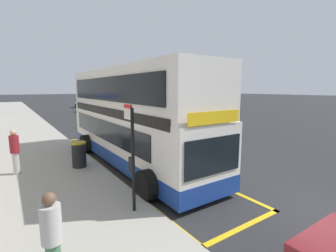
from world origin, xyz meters
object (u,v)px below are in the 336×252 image
Objects in this scene: double_decker_bus at (131,120)px; bus_stop_sign at (132,151)px; parked_car_teal_behind at (89,107)px; parked_car_white_distant at (83,103)px; pedestrian_waiting_near_sign at (15,150)px; litter_bin at (79,154)px; pedestrian_further_back at (52,237)px.

bus_stop_sign is (-2.10, -4.43, -0.22)m from double_decker_bus.
parked_car_teal_behind is (7.56, 30.57, -1.05)m from bus_stop_sign.
bus_stop_sign is 31.51m from parked_car_teal_behind.
double_decker_bus reaches higher than parked_car_white_distant.
double_decker_bus is 26.74m from parked_car_teal_behind.
parked_car_teal_behind is 2.33× the size of pedestrian_waiting_near_sign.
parked_car_teal_behind is at bearing 68.19° from pedestrian_waiting_near_sign.
double_decker_bus is at bearing -104.51° from parked_car_teal_behind.
double_decker_bus is 2.60× the size of parked_car_white_distant.
parked_car_white_distant is 36.73m from litter_bin.
bus_stop_sign is 1.64× the size of pedestrian_waiting_near_sign.
litter_bin is at bearing -109.60° from parked_car_teal_behind.
litter_bin is (2.31, -0.47, -0.43)m from pedestrian_waiting_near_sign.
double_decker_bus is 36.48m from parked_car_white_distant.
litter_bin is at bearing 93.63° from bus_stop_sign.
parked_car_teal_behind is 27.36m from pedestrian_waiting_near_sign.
bus_stop_sign is 5.83m from pedestrian_waiting_near_sign.
double_decker_bus is 6.06× the size of pedestrian_waiting_near_sign.
pedestrian_further_back is (-4.38, -6.12, -0.99)m from double_decker_bus.
pedestrian_waiting_near_sign is at bearing 168.53° from litter_bin.
parked_car_teal_behind is at bearing 78.19° from double_decker_bus.
pedestrian_further_back is (-2.28, -1.69, -0.77)m from bus_stop_sign.
pedestrian_waiting_near_sign is 1.63× the size of litter_bin.
parked_car_teal_behind is 2.44× the size of pedestrian_further_back.
parked_car_white_distant is 43.41m from pedestrian_further_back.
pedestrian_waiting_near_sign reaches higher than litter_bin.
bus_stop_sign is 1.72× the size of pedestrian_further_back.
parked_car_white_distant is at bearing 77.30° from bus_stop_sign.
bus_stop_sign is at bearing -115.34° from double_decker_bus.
parked_car_white_distant is 36.94m from pedestrian_waiting_near_sign.
parked_car_white_distant reaches higher than litter_bin.
parked_car_teal_behind is (-1.50, -9.64, 0.00)m from parked_car_white_distant.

